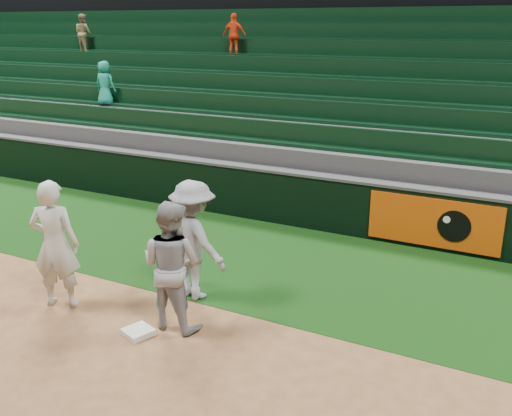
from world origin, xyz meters
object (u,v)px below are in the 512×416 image
Objects in this scene: base_coach at (194,240)px; first_baseman at (55,244)px; first_base at (138,332)px; baserunner at (171,265)px.

first_baseman is at bearing 50.11° from base_coach.
first_baseman is (-1.71, 0.18, 1.01)m from first_base.
first_baseman reaches higher than first_base.
first_baseman is at bearing 8.34° from baserunner.
first_baseman is 1.07× the size of baserunner.
first_baseman reaches higher than baserunner.
base_coach is (-0.25, 0.96, 0.02)m from baserunner.
baserunner is 1.00m from base_coach.
baserunner is (0.31, 0.48, 0.95)m from first_base.
first_base is at bearing 151.98° from first_baseman.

